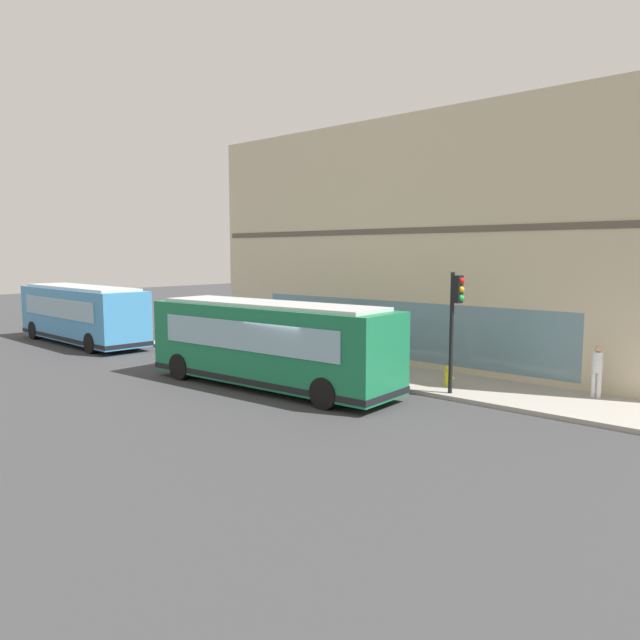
{
  "coord_description": "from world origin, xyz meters",
  "views": [
    {
      "loc": [
        -14.56,
        -13.94,
        4.8
      ],
      "look_at": [
        1.64,
        0.29,
        2.38
      ],
      "focal_mm": 33.53,
      "sensor_mm": 36.0,
      "label": 1
    }
  ],
  "objects_px": {
    "pedestrian_near_building_entrance": "(395,355)",
    "pedestrian_by_light_pole": "(597,368)",
    "pedestrian_walking_along_curb": "(336,338)",
    "fire_hydrant": "(448,376)",
    "city_bus_far_down_street": "(82,315)",
    "city_bus_nearside": "(269,345)",
    "pedestrian_near_hydrant": "(286,335)",
    "traffic_light_near_corner": "(455,310)"
  },
  "relations": [
    {
      "from": "city_bus_nearside",
      "to": "traffic_light_near_corner",
      "type": "height_order",
      "value": "traffic_light_near_corner"
    },
    {
      "from": "pedestrian_near_building_entrance",
      "to": "city_bus_far_down_street",
      "type": "bearing_deg",
      "value": 98.35
    },
    {
      "from": "fire_hydrant",
      "to": "pedestrian_near_hydrant",
      "type": "xyz_separation_m",
      "value": [
        0.31,
        8.26,
        0.67
      ]
    },
    {
      "from": "pedestrian_near_building_entrance",
      "to": "pedestrian_by_light_pole",
      "type": "relative_size",
      "value": 0.96
    },
    {
      "from": "city_bus_far_down_street",
      "to": "pedestrian_near_hydrant",
      "type": "height_order",
      "value": "city_bus_far_down_street"
    },
    {
      "from": "city_bus_nearside",
      "to": "pedestrian_by_light_pole",
      "type": "height_order",
      "value": "city_bus_nearside"
    },
    {
      "from": "fire_hydrant",
      "to": "pedestrian_near_building_entrance",
      "type": "bearing_deg",
      "value": 103.38
    },
    {
      "from": "city_bus_far_down_street",
      "to": "pedestrian_walking_along_curb",
      "type": "bearing_deg",
      "value": -73.83
    },
    {
      "from": "pedestrian_near_hydrant",
      "to": "pedestrian_by_light_pole",
      "type": "distance_m",
      "value": 12.78
    },
    {
      "from": "pedestrian_near_building_entrance",
      "to": "pedestrian_walking_along_curb",
      "type": "relative_size",
      "value": 0.92
    },
    {
      "from": "traffic_light_near_corner",
      "to": "city_bus_far_down_street",
      "type": "bearing_deg",
      "value": 96.11
    },
    {
      "from": "fire_hydrant",
      "to": "traffic_light_near_corner",
      "type": "bearing_deg",
      "value": -141.74
    },
    {
      "from": "pedestrian_near_building_entrance",
      "to": "pedestrian_by_light_pole",
      "type": "height_order",
      "value": "pedestrian_by_light_pole"
    },
    {
      "from": "city_bus_far_down_street",
      "to": "pedestrian_near_hydrant",
      "type": "bearing_deg",
      "value": -73.83
    },
    {
      "from": "city_bus_far_down_street",
      "to": "pedestrian_near_building_entrance",
      "type": "xyz_separation_m",
      "value": [
        2.67,
        -18.2,
        -0.45
      ]
    },
    {
      "from": "pedestrian_near_building_entrance",
      "to": "pedestrian_walking_along_curb",
      "type": "xyz_separation_m",
      "value": [
        1.43,
        4.03,
        0.09
      ]
    },
    {
      "from": "fire_hydrant",
      "to": "pedestrian_near_building_entrance",
      "type": "height_order",
      "value": "pedestrian_near_building_entrance"
    },
    {
      "from": "pedestrian_near_building_entrance",
      "to": "pedestrian_by_light_pole",
      "type": "bearing_deg",
      "value": -71.74
    },
    {
      "from": "pedestrian_by_light_pole",
      "to": "city_bus_nearside",
      "type": "bearing_deg",
      "value": 119.94
    },
    {
      "from": "pedestrian_by_light_pole",
      "to": "city_bus_far_down_street",
      "type": "bearing_deg",
      "value": 101.0
    },
    {
      "from": "pedestrian_near_building_entrance",
      "to": "traffic_light_near_corner",
      "type": "bearing_deg",
      "value": -99.53
    },
    {
      "from": "city_bus_nearside",
      "to": "fire_hydrant",
      "type": "distance_m",
      "value": 6.42
    },
    {
      "from": "city_bus_nearside",
      "to": "pedestrian_by_light_pole",
      "type": "bearing_deg",
      "value": -60.06
    },
    {
      "from": "traffic_light_near_corner",
      "to": "pedestrian_by_light_pole",
      "type": "xyz_separation_m",
      "value": [
        2.55,
        -3.74,
        -1.82
      ]
    },
    {
      "from": "fire_hydrant",
      "to": "pedestrian_walking_along_curb",
      "type": "height_order",
      "value": "pedestrian_walking_along_curb"
    },
    {
      "from": "pedestrian_by_light_pole",
      "to": "pedestrian_walking_along_curb",
      "type": "distance_m",
      "value": 10.43
    },
    {
      "from": "traffic_light_near_corner",
      "to": "fire_hydrant",
      "type": "bearing_deg",
      "value": 38.26
    },
    {
      "from": "fire_hydrant",
      "to": "pedestrian_walking_along_curb",
      "type": "distance_m",
      "value": 6.08
    },
    {
      "from": "city_bus_far_down_street",
      "to": "pedestrian_near_hydrant",
      "type": "relative_size",
      "value": 5.68
    },
    {
      "from": "pedestrian_by_light_pole",
      "to": "pedestrian_walking_along_curb",
      "type": "xyz_separation_m",
      "value": [
        -0.67,
        10.41,
        0.05
      ]
    },
    {
      "from": "pedestrian_near_hydrant",
      "to": "city_bus_far_down_street",
      "type": "bearing_deg",
      "value": 106.17
    },
    {
      "from": "city_bus_far_down_street",
      "to": "fire_hydrant",
      "type": "bearing_deg",
      "value": -81.16
    },
    {
      "from": "pedestrian_walking_along_curb",
      "to": "fire_hydrant",
      "type": "bearing_deg",
      "value": -99.3
    },
    {
      "from": "pedestrian_by_light_pole",
      "to": "pedestrian_walking_along_curb",
      "type": "height_order",
      "value": "pedestrian_walking_along_curb"
    },
    {
      "from": "pedestrian_by_light_pole",
      "to": "pedestrian_walking_along_curb",
      "type": "relative_size",
      "value": 0.96
    },
    {
      "from": "city_bus_nearside",
      "to": "pedestrian_near_hydrant",
      "type": "relative_size",
      "value": 5.68
    },
    {
      "from": "pedestrian_by_light_pole",
      "to": "pedestrian_near_building_entrance",
      "type": "bearing_deg",
      "value": 108.26
    },
    {
      "from": "pedestrian_near_building_entrance",
      "to": "pedestrian_by_light_pole",
      "type": "distance_m",
      "value": 6.72
    },
    {
      "from": "fire_hydrant",
      "to": "pedestrian_near_hydrant",
      "type": "height_order",
      "value": "pedestrian_near_hydrant"
    },
    {
      "from": "city_bus_far_down_street",
      "to": "fire_hydrant",
      "type": "relative_size",
      "value": 13.71
    },
    {
      "from": "pedestrian_near_building_entrance",
      "to": "fire_hydrant",
      "type": "bearing_deg",
      "value": -76.62
    },
    {
      "from": "pedestrian_near_hydrant",
      "to": "pedestrian_by_light_pole",
      "type": "height_order",
      "value": "pedestrian_near_hydrant"
    }
  ]
}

